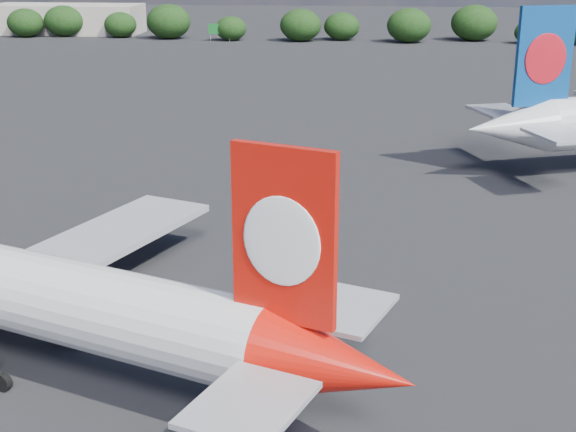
{
  "coord_description": "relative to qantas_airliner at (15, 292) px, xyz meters",
  "views": [
    {
      "loc": [
        20.54,
        -34.15,
        23.65
      ],
      "look_at": [
        16.0,
        12.0,
        8.0
      ],
      "focal_mm": 50.0,
      "sensor_mm": 36.0,
      "label": 1
    }
  ],
  "objects": [
    {
      "name": "billboard_yellow",
      "position": [
        11.42,
        175.3,
        -0.76
      ],
      "size": [
        5.0,
        0.3,
        5.5
      ],
      "color": "gold",
      "rests_on": "ground"
    },
    {
      "name": "highway_sign",
      "position": [
        -18.58,
        169.3,
        -1.5
      ],
      "size": [
        6.0,
        0.3,
        4.5
      ],
      "color": "#146623",
      "rests_on": "ground"
    },
    {
      "name": "terminal_building",
      "position": [
        -65.58,
        185.3,
        -0.63
      ],
      "size": [
        42.0,
        16.0,
        8.0
      ],
      "color": "#A1978A",
      "rests_on": "ground"
    },
    {
      "name": "horizon_treeline",
      "position": [
        -4.18,
        174.13,
        -0.64
      ],
      "size": [
        204.45,
        15.87,
        9.29
      ],
      "color": "black",
      "rests_on": "ground"
    },
    {
      "name": "ground",
      "position": [
        -0.58,
        53.3,
        -4.63
      ],
      "size": [
        500.0,
        500.0,
        0.0
      ],
      "primitive_type": "plane",
      "color": "black",
      "rests_on": "ground"
    },
    {
      "name": "qantas_airliner",
      "position": [
        0.0,
        0.0,
        0.0
      ],
      "size": [
        45.07,
        43.34,
        15.21
      ],
      "color": "silver",
      "rests_on": "ground"
    }
  ]
}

